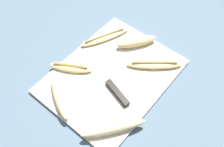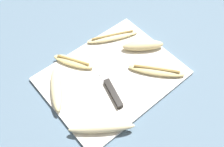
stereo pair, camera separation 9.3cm
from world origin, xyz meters
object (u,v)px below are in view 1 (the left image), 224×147
Objects in this scene: banana_cream_curved at (114,128)px; banana_spotted_left at (154,64)px; banana_ripe_center at (105,37)px; banana_mellow_near at (136,42)px; banana_golden_short at (71,67)px; banana_soft_right at (60,97)px; knife at (113,88)px.

banana_spotted_left is at bearing 8.82° from banana_cream_curved.
banana_mellow_near is at bearing -64.95° from banana_ripe_center.
banana_spotted_left is at bearing -47.84° from banana_golden_short.
banana_cream_curved and banana_soft_right have the same top height.
banana_cream_curved is 0.36m from banana_mellow_near.
banana_soft_right is (-0.03, 0.21, -0.00)m from banana_cream_curved.
banana_ripe_center is 1.20× the size of banana_soft_right.
banana_soft_right is (-0.14, 0.11, 0.01)m from knife.
banana_soft_right is (-0.36, 0.05, -0.00)m from banana_mellow_near.
knife is 0.15m from banana_cream_curved.
banana_spotted_left is 0.30m from banana_golden_short.
banana_soft_right reaches higher than banana_golden_short.
banana_soft_right is at bearing 97.72° from banana_cream_curved.
banana_cream_curved is 1.21× the size of banana_mellow_near.
banana_golden_short is at bearing 28.19° from banana_soft_right.
knife is 0.17m from banana_golden_short.
banana_spotted_left is 1.00× the size of banana_cream_curved.
banana_cream_curved reaches higher than banana_golden_short.
banana_spotted_left is at bearing -86.85° from banana_ripe_center.
banana_golden_short reaches higher than banana_ripe_center.
banana_ripe_center is 0.31m from banana_soft_right.
banana_ripe_center is (0.16, 0.17, 0.00)m from knife.
banana_cream_curved is at bearing -154.54° from banana_mellow_near.
banana_golden_short is 0.27m from banana_mellow_near.
banana_spotted_left and banana_golden_short have the same top height.
banana_golden_short is 0.28m from banana_cream_curved.
banana_mellow_near is (0.24, -0.11, 0.01)m from banana_golden_short.
banana_cream_curved reaches higher than banana_spotted_left.
knife is at bearing -79.63° from banana_golden_short.
banana_mellow_near is at bearing -24.75° from banana_golden_short.
banana_cream_curved is (-0.08, -0.27, 0.01)m from banana_golden_short.
banana_golden_short is 1.02× the size of banana_mellow_near.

